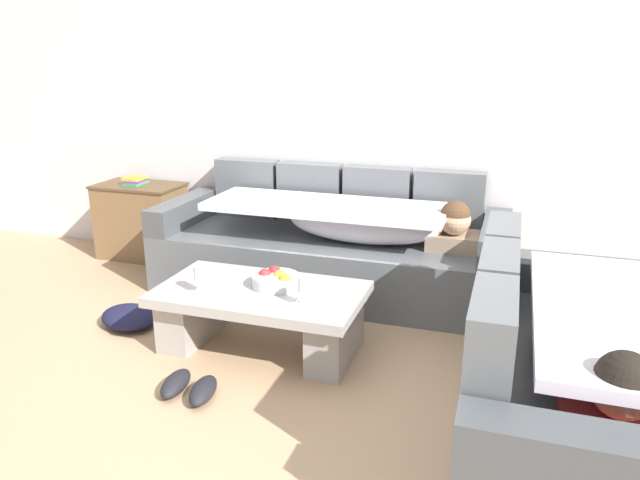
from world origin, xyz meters
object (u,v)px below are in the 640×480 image
(coffee_table, at_px, (261,311))
(wine_glass_near_left, at_px, (200,274))
(wine_glass_near_right, at_px, (304,286))
(crumpled_garment, at_px, (129,317))
(side_cabinet, at_px, (142,221))
(book_stack_on_cabinet, at_px, (136,181))
(open_magazine, at_px, (323,295))
(pair_of_shoes, at_px, (190,387))
(couch_along_wall, at_px, (335,248))
(fruit_bowl, at_px, (276,280))
(couch_near_window, at_px, (576,381))

(coffee_table, bearing_deg, wine_glass_near_left, -151.77)
(wine_glass_near_right, xyz_separation_m, crumpled_garment, (-1.27, 0.16, -0.44))
(side_cabinet, relative_size, book_stack_on_cabinet, 3.24)
(wine_glass_near_right, distance_m, side_cabinet, 2.44)
(wine_glass_near_right, distance_m, open_magazine, 0.20)
(coffee_table, bearing_deg, open_magazine, 2.04)
(open_magazine, distance_m, book_stack_on_cabinet, 2.44)
(coffee_table, relative_size, pair_of_shoes, 3.63)
(coffee_table, height_order, open_magazine, open_magazine)
(open_magazine, xyz_separation_m, side_cabinet, (-2.05, 1.25, -0.06))
(coffee_table, bearing_deg, wine_glass_near_right, -23.88)
(couch_along_wall, bearing_deg, pair_of_shoes, -100.07)
(fruit_bowl, bearing_deg, open_magazine, -10.38)
(fruit_bowl, distance_m, wine_glass_near_right, 0.34)
(fruit_bowl, height_order, book_stack_on_cabinet, book_stack_on_cabinet)
(book_stack_on_cabinet, bearing_deg, crumpled_garment, -58.95)
(open_magazine, height_order, pair_of_shoes, open_magazine)
(open_magazine, relative_size, side_cabinet, 0.39)
(wine_glass_near_right, xyz_separation_m, side_cabinet, (-1.99, 1.41, -0.17))
(fruit_bowl, xyz_separation_m, book_stack_on_cabinet, (-1.77, 1.19, 0.25))
(couch_along_wall, height_order, crumpled_garment, couch_along_wall)
(side_cabinet, bearing_deg, wine_glass_near_right, -35.20)
(wine_glass_near_right, bearing_deg, pair_of_shoes, -136.28)
(couch_near_window, distance_m, fruit_bowl, 1.69)
(book_stack_on_cabinet, distance_m, pair_of_shoes, 2.50)
(open_magazine, bearing_deg, couch_along_wall, 88.57)
(couch_near_window, bearing_deg, book_stack_on_cabinet, 63.15)
(book_stack_on_cabinet, bearing_deg, open_magazine, -31.07)
(open_magazine, height_order, crumpled_garment, open_magazine)
(couch_along_wall, relative_size, book_stack_on_cabinet, 11.37)
(wine_glass_near_right, bearing_deg, fruit_bowl, 139.82)
(wine_glass_near_left, xyz_separation_m, book_stack_on_cabinet, (-1.40, 1.42, 0.17))
(couch_near_window, bearing_deg, fruit_bowl, 72.23)
(wine_glass_near_left, bearing_deg, open_magazine, 14.40)
(couch_along_wall, height_order, wine_glass_near_right, couch_along_wall)
(coffee_table, relative_size, book_stack_on_cabinet, 5.41)
(wine_glass_near_left, distance_m, side_cabinet, 1.98)
(couch_along_wall, distance_m, wine_glass_near_left, 1.29)
(wine_glass_near_left, bearing_deg, fruit_bowl, 31.94)
(side_cabinet, bearing_deg, couch_along_wall, -7.05)
(wine_glass_near_left, relative_size, side_cabinet, 0.23)
(fruit_bowl, relative_size, side_cabinet, 0.39)
(couch_along_wall, height_order, fruit_bowl, couch_along_wall)
(side_cabinet, bearing_deg, fruit_bowl, -34.42)
(fruit_bowl, bearing_deg, wine_glass_near_left, -148.06)
(coffee_table, height_order, wine_glass_near_right, wine_glass_near_right)
(coffee_table, relative_size, side_cabinet, 1.67)
(book_stack_on_cabinet, relative_size, crumpled_garment, 0.55)
(pair_of_shoes, bearing_deg, coffee_table, 75.98)
(couch_along_wall, distance_m, crumpled_garment, 1.51)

